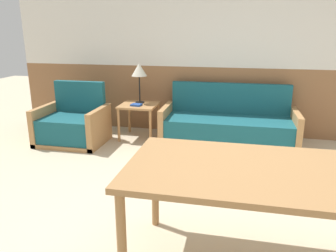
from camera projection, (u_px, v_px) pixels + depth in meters
ground_plane at (224, 223)px, 2.86m from camera, size 16.00×16.00×0.00m
wall_back at (237, 48)px, 4.94m from camera, size 7.20×0.06×2.70m
couch at (228, 126)px, 4.82m from camera, size 1.94×0.77×0.85m
armchair at (73, 125)px, 4.84m from camera, size 0.95×0.73×0.87m
side_table at (139, 110)px, 4.99m from camera, size 0.55×0.55×0.53m
table_lamp at (139, 71)px, 4.92m from camera, size 0.23×0.23×0.61m
book_stack at (136, 105)px, 4.87m from camera, size 0.16×0.15×0.03m
dining_table at (263, 179)px, 2.10m from camera, size 1.77×0.93×0.77m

